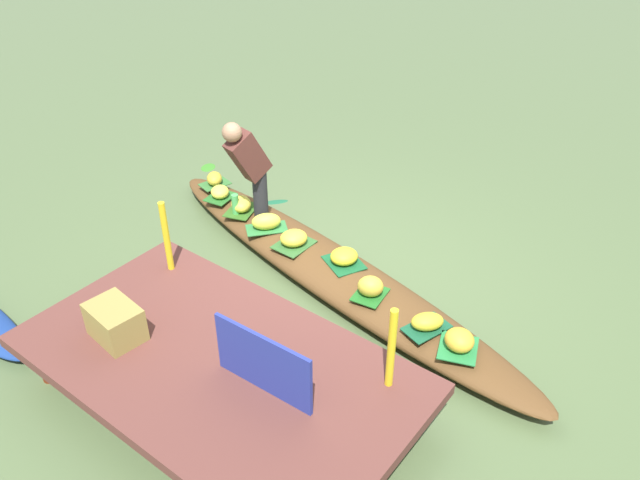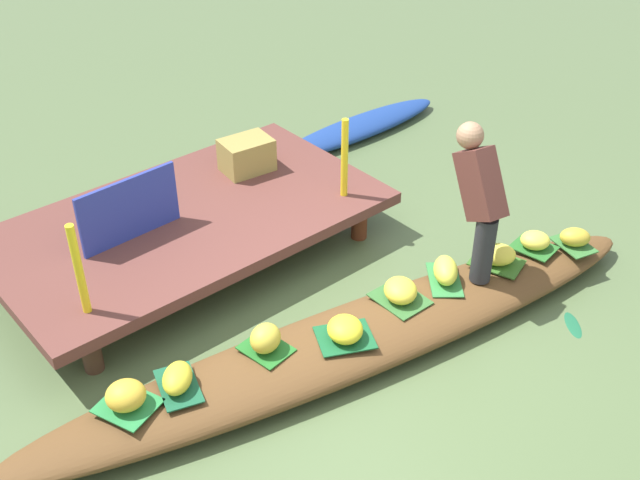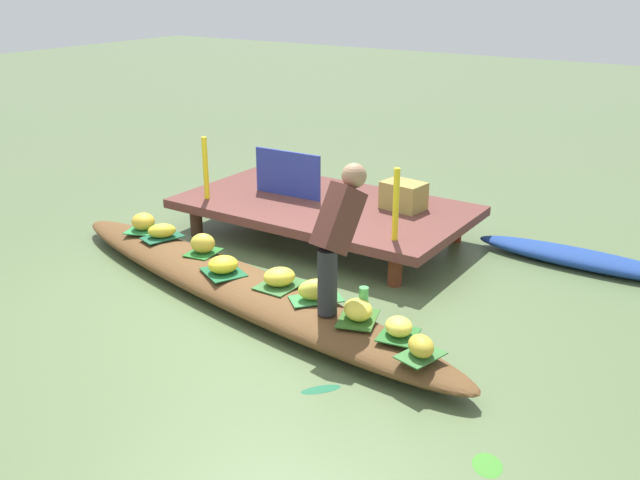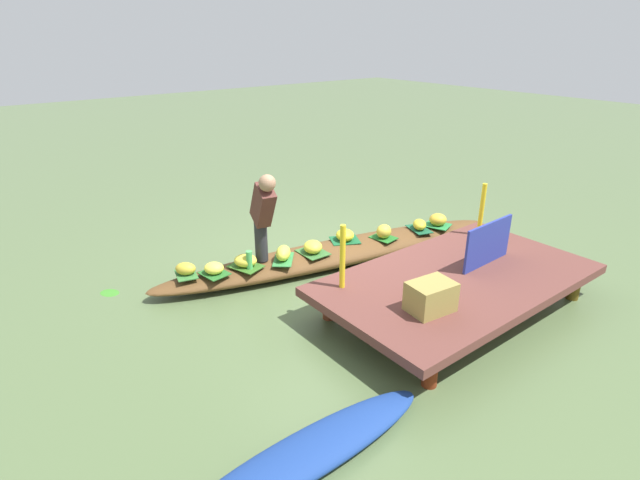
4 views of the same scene
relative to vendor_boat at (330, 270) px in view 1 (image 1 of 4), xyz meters
The scene contains 29 objects.
canal_water 0.12m from the vendor_boat, ahead, with size 40.00×40.00×0.00m, color #52663E.
dock_platform 1.83m from the vendor_boat, 97.54° to the left, with size 3.20×1.80×0.41m.
vendor_boat is the anchor object (origin of this frame).
leaf_mat_0 1.38m from the vendor_boat, ahead, with size 0.39×0.29×0.01m, color #336421.
banana_bunch_0 1.39m from the vendor_boat, ahead, with size 0.28×0.22×0.16m, color yellow.
leaf_mat_1 1.66m from the vendor_boat, 167.04° to the left, with size 0.36×0.31×0.01m, color #267E3D.
banana_bunch_1 1.67m from the vendor_boat, 167.04° to the left, with size 0.25×0.24×0.18m, color gold.
leaf_mat_2 0.89m from the vendor_boat, ahead, with size 0.44×0.24×0.01m, color #317C3C.
banana_bunch_2 0.91m from the vendor_boat, ahead, with size 0.31×0.18×0.18m, color #E6E445.
leaf_mat_3 0.20m from the vendor_boat, 163.14° to the right, with size 0.39×0.32×0.01m, color #17582E.
banana_bunch_3 0.26m from the vendor_boat, 163.14° to the right, with size 0.28×0.25×0.15m, color yellow.
leaf_mat_4 2.08m from the vendor_boat, 11.56° to the right, with size 0.34×0.23×0.01m, color #357032.
banana_bunch_4 2.09m from the vendor_boat, 11.56° to the right, with size 0.24×0.18×0.15m, color gold.
leaf_mat_5 1.78m from the vendor_boat, ahead, with size 0.33×0.27×0.01m, color #276627.
banana_bunch_5 1.78m from the vendor_boat, ahead, with size 0.24×0.21×0.14m, color #F9E64C.
leaf_mat_6 0.68m from the vendor_boat, 160.61° to the left, with size 0.34×0.27×0.01m, color #216723.
banana_bunch_6 0.71m from the vendor_boat, 160.61° to the left, with size 0.24×0.20×0.19m, color gold.
leaf_mat_7 1.32m from the vendor_boat, 166.38° to the left, with size 0.40×0.25×0.01m, color #175334.
banana_bunch_7 1.33m from the vendor_boat, 166.38° to the left, with size 0.29×0.19×0.14m, color gold.
leaf_mat_8 0.47m from the vendor_boat, ahead, with size 0.40×0.32×0.01m, color #32662D.
banana_bunch_8 0.50m from the vendor_boat, ahead, with size 0.28×0.24×0.16m, color yellow.
vendor_person 1.39m from the vendor_boat, ahead, with size 0.27×0.53×1.19m.
water_bottle 1.38m from the vendor_boat, ahead, with size 0.08×0.08×0.24m, color #51BA5C.
market_banner 2.02m from the vendor_boat, 112.32° to the left, with size 0.86×0.03×0.52m, color #283693.
railing_post_west 1.98m from the vendor_boat, 140.21° to the left, with size 0.06×0.06×0.71m, color yellow.
railing_post_east 1.67m from the vendor_boat, 51.22° to the left, with size 0.06×0.06×0.71m, color yellow.
produce_crate 2.22m from the vendor_boat, 74.21° to the left, with size 0.44×0.32×0.30m, color olive.
drifting_plant_0 1.70m from the vendor_boat, 30.39° to the right, with size 0.30×0.10×0.01m, color #1C5E3B.
drifting_plant_1 2.97m from the vendor_boat, 19.80° to the right, with size 0.25×0.19×0.01m, color #3A8327.
Camera 1 is at (-3.07, 4.17, 3.94)m, focal length 35.75 mm.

